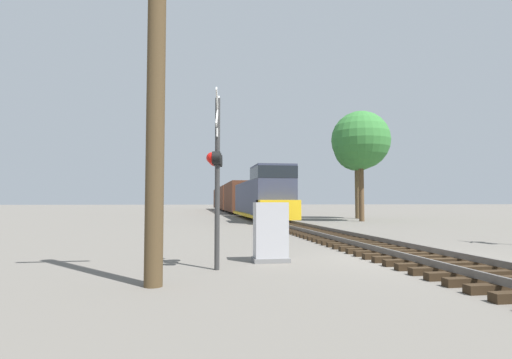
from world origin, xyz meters
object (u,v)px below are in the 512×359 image
at_px(crossing_signal_near, 216,165).
at_px(relay_cabinet, 271,232).
at_px(tree_mid_background, 357,148).
at_px(freight_train, 234,198).
at_px(utility_pole, 156,83).
at_px(tree_far_right, 361,141).

bearing_deg(crossing_signal_near, relay_cabinet, 131.24).
xyz_separation_m(relay_cabinet, tree_mid_background, (13.38, 25.14, 5.89)).
height_order(freight_train, utility_pole, utility_pole).
relative_size(crossing_signal_near, relay_cabinet, 2.69).
xyz_separation_m(relay_cabinet, tree_far_right, (11.47, 20.07, 5.79)).
xyz_separation_m(freight_train, tree_mid_background, (9.46, -21.71, 4.61)).
relative_size(freight_train, tree_mid_background, 6.80).
distance_m(crossing_signal_near, utility_pole, 2.53).
relative_size(relay_cabinet, tree_far_right, 0.18).
relative_size(freight_train, crossing_signal_near, 14.42).
height_order(freight_train, crossing_signal_near, freight_train).
bearing_deg(tree_mid_background, freight_train, 113.55).
bearing_deg(crossing_signal_near, tree_far_right, 156.16).
bearing_deg(tree_mid_background, relay_cabinet, -118.03).
relative_size(freight_train, utility_pole, 8.04).
height_order(crossing_signal_near, utility_pole, utility_pole).
xyz_separation_m(freight_train, crossing_signal_near, (-5.44, -47.85, 0.41)).
xyz_separation_m(crossing_signal_near, relay_cabinet, (1.52, 1.00, -1.69)).
bearing_deg(crossing_signal_near, tree_mid_background, 158.13).
bearing_deg(crossing_signal_near, freight_train, -178.67).
distance_m(utility_pole, tree_mid_background, 32.28).
distance_m(freight_train, utility_pole, 50.00).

